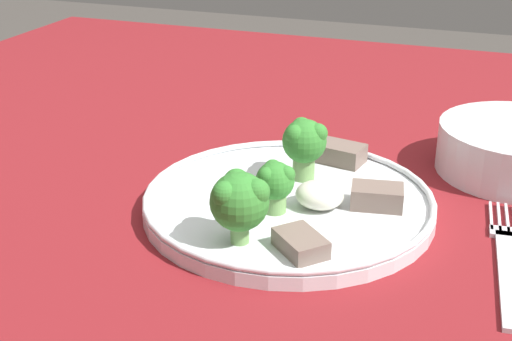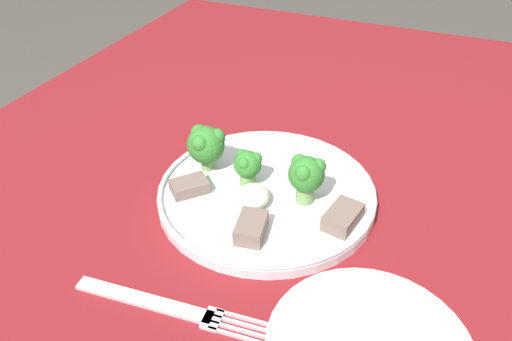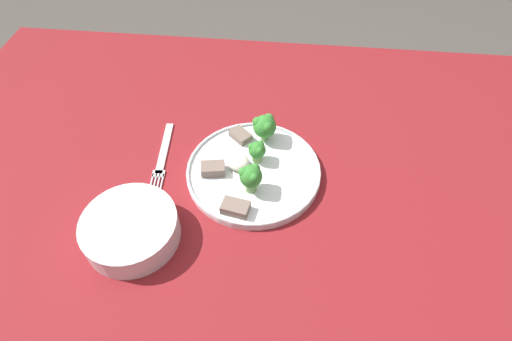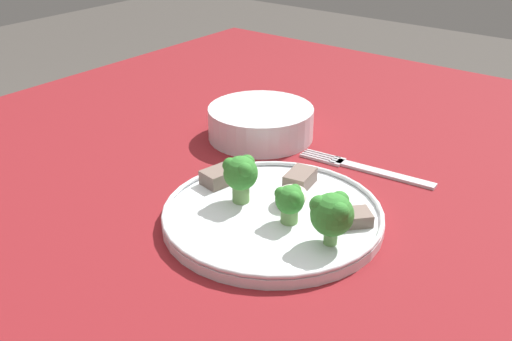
% 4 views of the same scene
% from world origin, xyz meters
% --- Properties ---
extents(ground_plane, '(8.00, 8.00, 0.00)m').
position_xyz_m(ground_plane, '(0.00, 0.00, 0.00)').
color(ground_plane, '#4C4742').
extents(table, '(1.37, 1.12, 0.73)m').
position_xyz_m(table, '(0.00, 0.00, 0.65)').
color(table, maroon).
rests_on(table, ground_plane).
extents(dinner_plate, '(0.26, 0.26, 0.02)m').
position_xyz_m(dinner_plate, '(-0.03, -0.09, 0.74)').
color(dinner_plate, white).
rests_on(dinner_plate, table).
extents(fork, '(0.04, 0.20, 0.00)m').
position_xyz_m(fork, '(0.16, -0.11, 0.73)').
color(fork, silver).
rests_on(fork, table).
extents(cream_bowl, '(0.16, 0.16, 0.05)m').
position_xyz_m(cream_bowl, '(0.16, 0.07, 0.75)').
color(cream_bowl, silver).
rests_on(cream_bowl, table).
extents(broccoli_floret_near_rim_left, '(0.03, 0.03, 0.05)m').
position_xyz_m(broccoli_floret_near_rim_left, '(-0.03, -0.12, 0.77)').
color(broccoli_floret_near_rim_left, '#709E56').
rests_on(broccoli_floret_near_rim_left, dinner_plate).
extents(broccoli_floret_center_left, '(0.04, 0.04, 0.06)m').
position_xyz_m(broccoli_floret_center_left, '(-0.03, -0.04, 0.78)').
color(broccoli_floret_center_left, '#709E56').
rests_on(broccoli_floret_center_left, dinner_plate).
extents(broccoli_floret_back_left, '(0.05, 0.05, 0.06)m').
position_xyz_m(broccoli_floret_back_left, '(-0.04, -0.18, 0.78)').
color(broccoli_floret_back_left, '#709E56').
rests_on(broccoli_floret_back_left, dinner_plate).
extents(meat_slice_front_slice, '(0.05, 0.04, 0.02)m').
position_xyz_m(meat_slice_front_slice, '(0.05, -0.08, 0.75)').
color(meat_slice_front_slice, '#756056').
rests_on(meat_slice_front_slice, dinner_plate).
extents(meat_slice_middle_slice, '(0.05, 0.05, 0.01)m').
position_xyz_m(meat_slice_middle_slice, '(0.01, -0.17, 0.75)').
color(meat_slice_middle_slice, '#756056').
rests_on(meat_slice_middle_slice, dinner_plate).
extents(meat_slice_rear_slice, '(0.05, 0.04, 0.02)m').
position_xyz_m(meat_slice_rear_slice, '(-0.01, 0.01, 0.75)').
color(meat_slice_rear_slice, '#756056').
rests_on(meat_slice_rear_slice, dinner_plate).
extents(sauce_dollop, '(0.04, 0.04, 0.02)m').
position_xyz_m(sauce_dollop, '(0.00, -0.10, 0.76)').
color(sauce_dollop, silver).
rests_on(sauce_dollop, dinner_plate).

